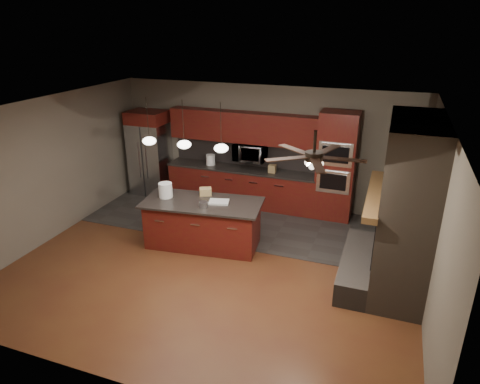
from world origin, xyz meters
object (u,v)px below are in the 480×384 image
at_px(white_bucket, 166,190).
at_px(paint_tray, 219,202).
at_px(microwave, 250,152).
at_px(cardboard_box, 206,192).
at_px(refrigerator, 150,153).
at_px(counter_bucket, 211,160).
at_px(oven_tower, 336,167).
at_px(counter_box, 272,169).
at_px(paint_can, 203,205).
at_px(kitchen_island, 203,223).

xyz_separation_m(white_bucket, paint_tray, (1.08, 0.09, -0.12)).
height_order(microwave, cardboard_box, microwave).
xyz_separation_m(microwave, refrigerator, (-2.59, -0.13, -0.25)).
bearing_deg(counter_bucket, oven_tower, -0.14).
bearing_deg(counter_bucket, cardboard_box, -69.43).
bearing_deg(oven_tower, microwave, 178.34).
distance_m(oven_tower, white_bucket, 3.68).
bearing_deg(microwave, counter_box, -10.08).
bearing_deg(paint_can, counter_bucket, 110.43).
xyz_separation_m(kitchen_island, counter_box, (0.78, 2.12, 0.53)).
distance_m(microwave, cardboard_box, 1.94).
bearing_deg(microwave, counter_bucket, -177.08).
relative_size(refrigerator, white_bucket, 7.32).
bearing_deg(paint_tray, kitchen_island, 176.61).
xyz_separation_m(refrigerator, paint_tray, (2.70, -2.03, -0.11)).
height_order(microwave, paint_can, microwave).
bearing_deg(microwave, refrigerator, -177.10).
relative_size(oven_tower, counter_bucket, 9.72).
height_order(paint_tray, counter_bucket, counter_bucket).
xyz_separation_m(counter_bucket, counter_box, (1.54, -0.05, -0.03)).
bearing_deg(paint_can, microwave, 87.90).
height_order(kitchen_island, counter_box, counter_box).
bearing_deg(paint_can, cardboard_box, 109.98).
bearing_deg(oven_tower, counter_box, -178.27).
xyz_separation_m(white_bucket, counter_bucket, (-0.00, 2.20, -0.04)).
xyz_separation_m(microwave, paint_tray, (0.10, -2.16, -0.36)).
xyz_separation_m(refrigerator, kitchen_island, (2.38, -2.09, -0.58)).
bearing_deg(paint_tray, white_bucket, 169.85).
height_order(white_bucket, paint_can, white_bucket).
bearing_deg(kitchen_island, paint_can, -67.32).
bearing_deg(paint_tray, oven_tower, 33.59).
bearing_deg(refrigerator, kitchen_island, -41.32).
bearing_deg(cardboard_box, microwave, 54.86).
bearing_deg(microwave, white_bucket, -113.53).
bearing_deg(cardboard_box, white_bucket, -179.13).
distance_m(white_bucket, paint_tray, 1.09).
xyz_separation_m(refrigerator, paint_can, (2.50, -2.31, -0.08)).
bearing_deg(white_bucket, refrigerator, 127.39).
height_order(white_bucket, counter_bucket, white_bucket).
relative_size(paint_can, counter_bucket, 0.64).
bearing_deg(paint_tray, counter_box, 62.72).
relative_size(microwave, counter_bucket, 2.99).
bearing_deg(white_bucket, oven_tower, 36.54).
relative_size(kitchen_island, paint_can, 15.07).
bearing_deg(counter_bucket, white_bucket, -89.91).
relative_size(kitchen_island, counter_box, 13.12).
distance_m(microwave, paint_can, 2.47).
relative_size(kitchen_island, cardboard_box, 10.34).
relative_size(microwave, cardboard_box, 3.19).
bearing_deg(cardboard_box, counter_bucket, 84.16).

